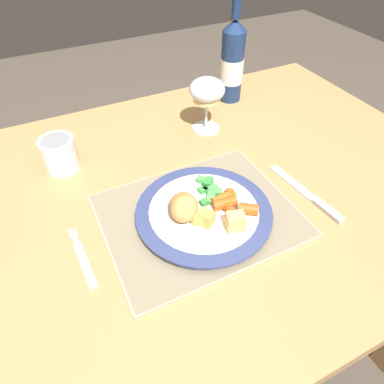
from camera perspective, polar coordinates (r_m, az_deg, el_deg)
The scene contains 13 objects.
ground_plane at distance 1.34m, azimuth -0.90°, elevation -23.41°, with size 6.00×6.00×0.00m, color #4C4238.
dining_table at distance 0.79m, azimuth -1.41°, elevation -4.63°, with size 1.26×0.83×0.74m.
placemat at distance 0.66m, azimuth 1.14°, elevation -3.89°, with size 0.36×0.29×0.01m.
dinner_plate at distance 0.65m, azimuth 2.13°, elevation -3.42°, with size 0.26×0.26×0.02m.
breaded_croquettes at distance 0.62m, azimuth -1.39°, elevation -2.50°, with size 0.08×0.09×0.04m.
green_beans_pile at distance 0.67m, azimuth 3.42°, elevation 0.11°, with size 0.08×0.10×0.02m.
glazed_carrots at distance 0.64m, azimuth 6.32°, elevation -1.89°, with size 0.08×0.08×0.02m.
fork at distance 0.63m, azimuth -17.62°, elevation -10.78°, with size 0.02×0.14×0.01m.
table_knife at distance 0.74m, azimuth 19.20°, elevation -0.78°, with size 0.04×0.20×0.01m.
wine_glass at distance 0.86m, azimuth 2.50°, elevation 16.26°, with size 0.09×0.09×0.14m.
bottle at distance 1.01m, azimuth 6.71°, elevation 20.68°, with size 0.06×0.06×0.28m.
roast_potatoes at distance 0.61m, azimuth 4.04°, elevation -4.60°, with size 0.09×0.07×0.03m.
drinking_cup at distance 0.81m, azimuth -21.26°, elevation 6.04°, with size 0.08×0.08×0.07m.
Camera 1 is at (-0.22, -0.48, 1.23)m, focal length 32.00 mm.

